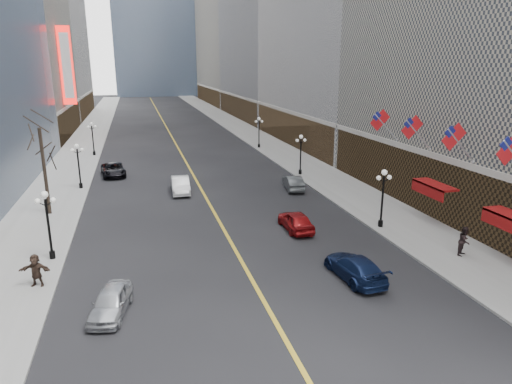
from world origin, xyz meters
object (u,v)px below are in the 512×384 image
streetlamp_east_2 (301,150)px  streetlamp_west_3 (93,135)px  car_nb_near (111,302)px  car_nb_mid (180,185)px  car_sb_mid (296,221)px  streetlamp_west_2 (78,161)px  streetlamp_west_1 (48,218)px  streetlamp_east_1 (383,192)px  streetlamp_east_3 (259,129)px  car_sb_far (293,183)px  car_sb_near (355,267)px  car_nb_far (113,170)px

streetlamp_east_2 → streetlamp_west_3: 29.68m
car_nb_near → car_nb_mid: size_ratio=0.84×
car_nb_mid → car_sb_mid: bearing=-57.7°
streetlamp_east_2 → streetlamp_west_2: size_ratio=1.00×
car_nb_mid → streetlamp_west_1: bearing=-122.0°
streetlamp_east_1 → streetlamp_east_3: bearing=90.0°
streetlamp_west_1 → streetlamp_west_3: (0.00, 36.00, 0.00)m
streetlamp_west_2 → car_sb_far: bearing=-15.0°
streetlamp_west_2 → car_nb_mid: streetlamp_west_2 is taller
streetlamp_east_3 → streetlamp_west_2: same height
car_nb_mid → streetlamp_east_1: bearing=-43.3°
streetlamp_east_3 → car_sb_far: (-2.80, -23.56, -2.18)m
car_sb_mid → streetlamp_west_3: bearing=-64.4°
streetlamp_east_1 → car_sb_near: size_ratio=0.91×
streetlamp_east_2 → car_sb_near: streetlamp_east_2 is taller
car_sb_mid → car_sb_far: bearing=-109.0°
car_nb_near → car_nb_mid: car_nb_mid is taller
car_nb_far → car_sb_mid: bearing=-64.7°
streetlamp_east_1 → car_nb_mid: 20.00m
car_nb_near → car_sb_mid: bearing=47.6°
car_nb_near → car_sb_far: size_ratio=0.92×
streetlamp_west_2 → car_nb_far: streetlamp_west_2 is taller
streetlamp_east_2 → streetlamp_east_3: 18.00m
car_nb_near → streetlamp_west_1: bearing=129.6°
streetlamp_east_2 → streetlamp_west_3: bearing=142.7°
streetlamp_west_1 → car_nb_near: streetlamp_west_1 is taller
streetlamp_east_2 → car_sb_far: bearing=-116.7°
streetlamp_west_3 → car_nb_near: size_ratio=1.12×
streetlamp_west_1 → car_sb_mid: streetlamp_west_1 is taller
car_nb_mid → car_sb_far: 11.27m
streetlamp_east_1 → car_nb_near: bearing=-158.3°
streetlamp_east_3 → car_nb_mid: size_ratio=0.94×
car_nb_far → streetlamp_east_3: bearing=24.3°
streetlamp_east_3 → car_sb_near: streetlamp_east_3 is taller
streetlamp_east_3 → car_sb_mid: streetlamp_east_3 is taller
streetlamp_west_3 → car_nb_far: 13.30m
streetlamp_west_3 → car_sb_far: bearing=-48.6°
streetlamp_east_2 → car_sb_far: size_ratio=1.03×
streetlamp_east_2 → car_nb_mid: size_ratio=0.94×
car_nb_mid → car_sb_far: car_nb_mid is taller
streetlamp_east_3 → car_nb_far: bearing=-148.2°
car_nb_far → car_sb_near: size_ratio=1.06×
car_sb_mid → streetlamp_east_2: bearing=-111.9°
streetlamp_west_3 → car_sb_near: (17.74, -43.32, -2.18)m
car_nb_far → car_sb_near: 33.92m
streetlamp_west_2 → car_nb_mid: (9.67, -3.81, -2.11)m
streetlamp_east_3 → streetlamp_west_1: 43.05m
streetlamp_east_3 → car_sb_mid: 35.34m
car_nb_near → car_nb_far: size_ratio=0.77×
car_nb_near → car_sb_near: 13.79m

